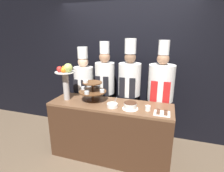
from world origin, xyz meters
TOP-DOWN VIEW (x-y plane):
  - ground_plane at (0.00, 0.00)m, footprint 14.00×14.00m
  - wall_back at (0.00, 1.19)m, footprint 10.00×0.06m
  - buffet_counter at (0.00, 0.28)m, footprint 1.86×0.56m
  - tiered_stand at (-0.30, 0.31)m, footprint 0.43×0.43m
  - fruit_pedestal at (-0.70, 0.24)m, footprint 0.31×0.31m
  - cake_round at (0.33, 0.18)m, footprint 0.22×0.22m
  - cup_white at (0.57, 0.20)m, footprint 0.07×0.07m
  - cake_square_tray at (0.76, 0.16)m, footprint 0.21×0.20m
  - serving_bowl_near at (0.07, 0.17)m, footprint 0.15×0.15m
  - chef_left at (-0.68, 0.80)m, footprint 0.36×0.36m
  - chef_center_left at (-0.27, 0.80)m, footprint 0.34×0.34m
  - chef_center_right at (0.18, 0.80)m, footprint 0.38×0.38m
  - chef_right at (0.70, 0.80)m, footprint 0.42×0.42m

SIDE VIEW (x-z plane):
  - ground_plane at x=0.00m, z-range 0.00..0.00m
  - buffet_counter at x=0.00m, z-range 0.00..0.92m
  - cake_square_tray at x=0.76m, z-range 0.91..0.96m
  - chef_left at x=-0.68m, z-range 0.09..1.80m
  - serving_bowl_near at x=0.07m, z-range 0.87..1.03m
  - cup_white at x=0.57m, z-range 0.92..0.99m
  - cake_round at x=0.33m, z-range 0.92..1.01m
  - chef_right at x=0.70m, z-range 0.07..1.92m
  - chef_center_left at x=-0.27m, z-range 0.10..1.92m
  - chef_center_right at x=0.18m, z-range 0.09..1.96m
  - tiered_stand at x=-0.30m, z-range 0.93..1.28m
  - fruit_pedestal at x=-0.70m, z-range 1.01..1.60m
  - wall_back at x=0.00m, z-range 0.00..2.80m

